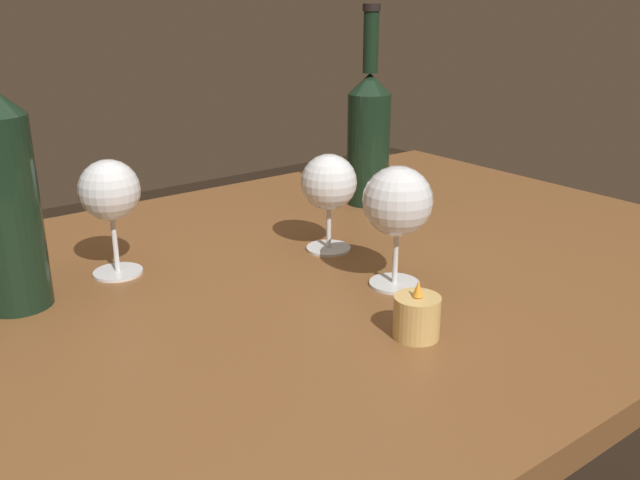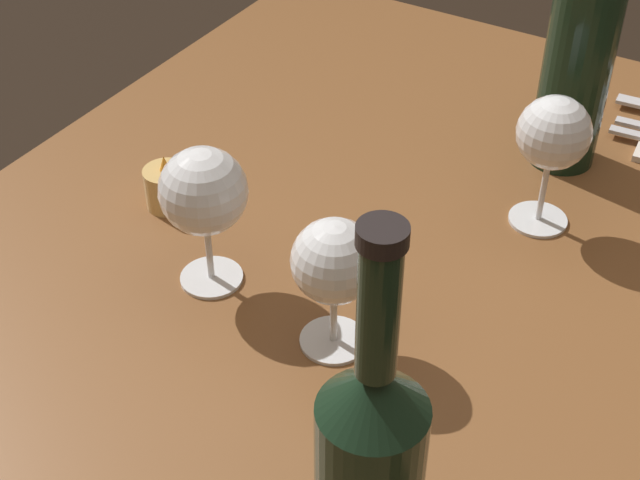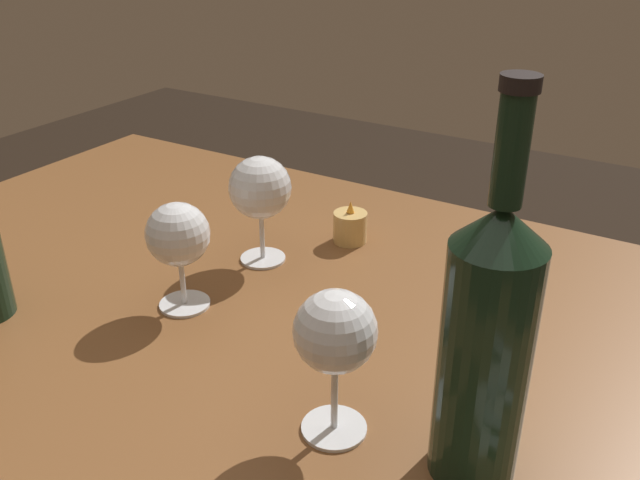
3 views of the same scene
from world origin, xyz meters
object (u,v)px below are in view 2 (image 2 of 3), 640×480
(wine_glass_left, at_px, (203,193))
(wine_glass_centre, at_px, (553,136))
(wine_glass_right, at_px, (334,264))
(wine_bottle, at_px, (369,477))
(wine_bottle_second, at_px, (579,56))
(votive_candle, at_px, (167,188))

(wine_glass_left, xyz_separation_m, wine_glass_centre, (0.27, -0.26, 0.00))
(wine_glass_left, relative_size, wine_glass_right, 1.10)
(wine_bottle, bearing_deg, wine_glass_centre, 5.38)
(wine_glass_left, bearing_deg, wine_bottle_second, -30.14)
(wine_glass_centre, relative_size, wine_bottle_second, 0.43)
(wine_bottle, bearing_deg, votive_candle, 54.71)
(wine_bottle_second, bearing_deg, wine_glass_centre, -170.54)
(wine_glass_right, relative_size, wine_bottle_second, 0.39)
(wine_glass_right, xyz_separation_m, wine_bottle_second, (0.42, -0.08, 0.04))
(wine_glass_left, bearing_deg, wine_bottle, -125.82)
(wine_glass_centre, distance_m, wine_bottle, 0.49)
(votive_candle, bearing_deg, wine_bottle_second, -47.49)
(wine_glass_left, distance_m, wine_glass_centre, 0.37)
(wine_glass_left, height_order, wine_bottle_second, wine_bottle_second)
(wine_bottle_second, bearing_deg, wine_bottle, -173.73)
(wine_bottle_second, bearing_deg, votive_candle, 132.51)
(wine_glass_right, xyz_separation_m, wine_glass_centre, (0.28, -0.10, 0.01))
(wine_bottle_second, bearing_deg, wine_glass_left, 149.86)
(wine_glass_right, xyz_separation_m, wine_bottle, (-0.21, -0.15, 0.02))
(wine_glass_left, bearing_deg, wine_glass_centre, -43.57)
(wine_glass_centre, distance_m, votive_candle, 0.43)
(wine_glass_left, height_order, wine_glass_centre, same)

